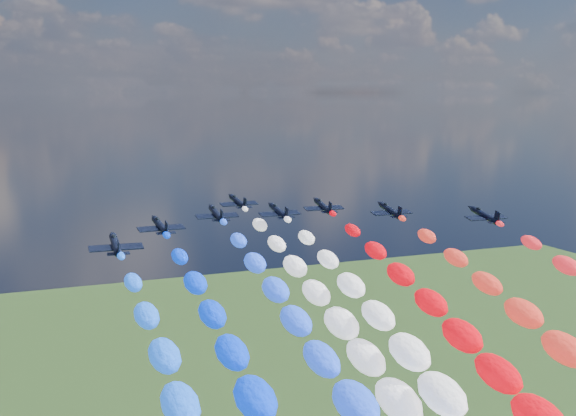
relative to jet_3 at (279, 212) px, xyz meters
name	(u,v)px	position (x,y,z in m)	size (l,w,h in m)	color
jet_0	(116,245)	(-34.33, -20.53, 0.00)	(7.96, 10.67, 2.35)	black
jet_1	(160,226)	(-24.49, -6.97, 0.00)	(7.96, 10.67, 2.35)	black
jet_2	(216,214)	(-11.85, 1.96, 0.00)	(7.96, 10.67, 2.35)	black
jet_3	(279,212)	(0.00, 0.00, 0.00)	(7.96, 10.67, 2.35)	black
jet_4	(238,202)	(-3.10, 15.32, 0.00)	(7.96, 10.67, 2.35)	black
trail_4	(379,396)	(-3.10, -45.67, -19.03)	(6.55, 119.64, 42.95)	white
jet_5	(323,206)	(10.80, 3.24, 0.00)	(7.96, 10.67, 2.35)	black
trail_5	(518,414)	(10.80, -57.75, -19.03)	(6.55, 119.64, 42.95)	red
jet_6	(390,210)	(20.43, -6.86, 0.00)	(7.96, 10.67, 2.35)	black
jet_7	(485,215)	(33.67, -18.63, 0.00)	(7.96, 10.67, 2.35)	black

